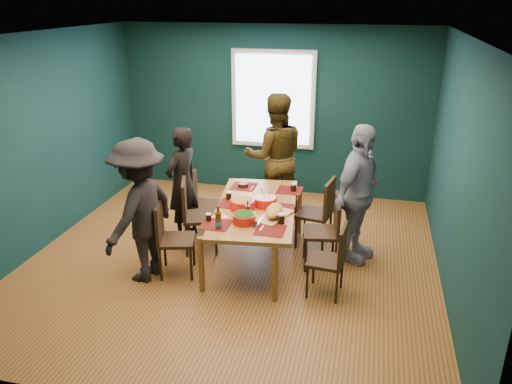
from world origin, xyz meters
TOP-DOWN VIEW (x-y plane):
  - room at (0.00, 0.27)m, footprint 5.01×5.01m
  - dining_table at (0.28, 0.10)m, footprint 1.17×1.99m
  - chair_left_far at (-0.68, 0.67)m, footprint 0.39×0.39m
  - chair_left_mid at (-0.55, 0.15)m, footprint 0.55×0.55m
  - chair_left_near at (-0.62, -0.48)m, footprint 0.50×0.50m
  - chair_right_far at (1.02, 0.62)m, footprint 0.49×0.49m
  - chair_right_mid at (1.16, 0.13)m, footprint 0.48×0.48m
  - chair_right_near at (1.28, -0.50)m, footprint 0.41×0.41m
  - person_far_left at (-0.81, 0.48)m, footprint 0.54×0.65m
  - person_back at (0.24, 1.48)m, footprint 1.07×0.94m
  - person_right at (1.48, 0.39)m, footprint 0.79×1.10m
  - person_near_left at (-0.89, -0.62)m, footprint 0.84×1.19m
  - bowl_salad at (0.14, -0.02)m, footprint 0.30×0.30m
  - bowl_dumpling at (0.40, 0.14)m, footprint 0.27×0.27m
  - bowl_herbs at (0.26, -0.39)m, footprint 0.26×0.26m
  - cutting_board at (0.56, -0.16)m, footprint 0.41×0.65m
  - small_bowl at (-0.03, 0.69)m, footprint 0.13×0.13m
  - beer_bottle_a at (0.03, -0.60)m, footprint 0.07×0.07m
  - beer_bottle_b at (0.27, -0.25)m, footprint 0.05×0.05m
  - cola_glass_a at (-0.14, -0.43)m, footprint 0.06×0.06m
  - cola_glass_b at (0.67, -0.31)m, footprint 0.08×0.08m
  - cola_glass_c at (0.64, 0.70)m, footprint 0.08×0.08m
  - cola_glass_d at (-0.10, 0.24)m, footprint 0.07×0.07m
  - napkin_a at (0.64, 0.14)m, footprint 0.18×0.18m
  - napkin_b at (-0.05, -0.30)m, footprint 0.21×0.21m
  - napkin_c at (0.59, -0.57)m, footprint 0.17×0.17m

SIDE VIEW (x-z plane):
  - chair_right_near at x=1.28m, z-range 0.07..0.90m
  - chair_left_far at x=-0.68m, z-range 0.07..0.93m
  - chair_left_near at x=-0.62m, z-range 0.07..0.98m
  - chair_right_mid at x=1.16m, z-range 0.08..0.99m
  - chair_right_far at x=1.02m, z-range 0.08..1.01m
  - chair_left_mid at x=-0.55m, z-range 0.08..1.03m
  - dining_table at x=0.28m, z-range 0.29..1.01m
  - napkin_b at x=-0.05m, z-range 0.72..0.72m
  - napkin_a at x=0.64m, z-range 0.72..0.72m
  - napkin_c at x=0.59m, z-range 0.72..0.72m
  - small_bowl at x=-0.03m, z-range 0.72..0.77m
  - cola_glass_a at x=-0.14m, z-range 0.72..0.81m
  - person_far_left at x=-0.81m, z-range 0.00..1.54m
  - cola_glass_d at x=-0.10m, z-range 0.72..0.82m
  - cola_glass_c at x=0.64m, z-range 0.72..0.83m
  - bowl_herbs at x=0.26m, z-range 0.72..0.83m
  - bowl_dumpling at x=0.40m, z-range 0.65..0.90m
  - cutting_board at x=0.56m, z-range 0.71..0.85m
  - cola_glass_b at x=0.67m, z-range 0.72..0.84m
  - bowl_salad at x=0.14m, z-range 0.72..0.84m
  - beer_bottle_b at x=0.27m, z-range 0.69..0.91m
  - beer_bottle_a at x=0.03m, z-range 0.68..0.95m
  - person_near_left at x=-0.89m, z-range 0.00..1.67m
  - person_right at x=1.48m, z-range 0.00..1.73m
  - person_back at x=0.24m, z-range 0.00..1.84m
  - room at x=0.00m, z-range 0.01..2.73m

